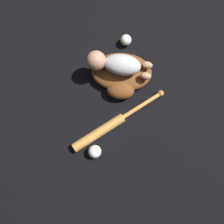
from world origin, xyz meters
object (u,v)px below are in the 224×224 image
(baby_figure, at_px, (115,64))
(baseball_bat, at_px, (108,127))
(baseball_spare, at_px, (126,40))
(baseball, at_px, (95,152))
(baseball_glove, at_px, (121,75))

(baby_figure, xyz_separation_m, baseball_bat, (0.14, 0.29, -0.11))
(baseball_bat, distance_m, baseball_spare, 0.54)
(baby_figure, xyz_separation_m, baseball, (0.25, 0.40, -0.10))
(baseball_bat, bearing_deg, baseball_glove, -123.43)
(baseball, bearing_deg, baby_figure, -122.45)
(baseball_bat, relative_size, baseball_spare, 8.67)
(baseball, bearing_deg, baseball_glove, -127.73)
(baby_figure, relative_size, baseball_bat, 0.60)
(baseball_glove, bearing_deg, baseball, 52.27)
(baseball_glove, distance_m, baseball_bat, 0.31)
(baby_figure, distance_m, baseball_bat, 0.34)
(baby_figure, xyz_separation_m, baseball_spare, (-0.13, -0.17, -0.10))
(baby_figure, height_order, baseball, baby_figure)
(baseball_bat, relative_size, baseball, 8.26)
(baseball_spare, bearing_deg, baseball, 55.93)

